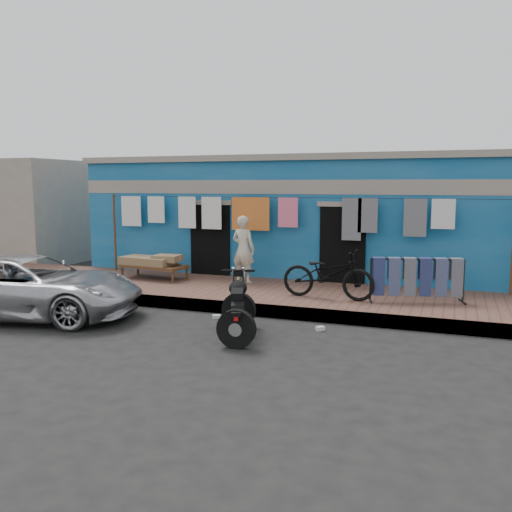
{
  "coord_description": "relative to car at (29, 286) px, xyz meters",
  "views": [
    {
      "loc": [
        3.84,
        -8.36,
        2.61
      ],
      "look_at": [
        0.0,
        2.0,
        1.15
      ],
      "focal_mm": 38.0,
      "sensor_mm": 36.0,
      "label": 1
    }
  ],
  "objects": [
    {
      "name": "ground",
      "position": [
        4.0,
        0.09,
        -0.63
      ],
      "size": [
        80.0,
        80.0,
        0.0
      ],
      "primitive_type": "plane",
      "color": "black",
      "rests_on": "ground"
    },
    {
      "name": "sidewalk",
      "position": [
        4.0,
        3.09,
        -0.51
      ],
      "size": [
        28.0,
        3.0,
        0.25
      ],
      "primitive_type": "cube",
      "color": "brown",
      "rests_on": "ground"
    },
    {
      "name": "curb",
      "position": [
        4.0,
        1.64,
        -0.51
      ],
      "size": [
        28.0,
        0.1,
        0.25
      ],
      "primitive_type": "cube",
      "color": "gray",
      "rests_on": "ground"
    },
    {
      "name": "building",
      "position": [
        4.0,
        7.08,
        1.05
      ],
      "size": [
        12.2,
        5.2,
        3.36
      ],
      "color": "#0F5792",
      "rests_on": "ground"
    },
    {
      "name": "neighbor_left",
      "position": [
        -7.0,
        7.09,
        1.07
      ],
      "size": [
        6.0,
        5.0,
        3.4
      ],
      "primitive_type": "cube",
      "color": "#9E9384",
      "rests_on": "ground"
    },
    {
      "name": "clothesline",
      "position": [
        3.52,
        4.34,
        1.18
      ],
      "size": [
        10.06,
        0.06,
        2.1
      ],
      "color": "brown",
      "rests_on": "sidewalk"
    },
    {
      "name": "car",
      "position": [
        0.0,
        0.0,
        0.0
      ],
      "size": [
        4.83,
        3.05,
        1.26
      ],
      "primitive_type": "imported",
      "rotation": [
        0.0,
        0.0,
        1.81
      ],
      "color": "#B6B6BB",
      "rests_on": "ground"
    },
    {
      "name": "seated_person",
      "position": [
        3.06,
        3.75,
        0.43
      ],
      "size": [
        0.64,
        0.49,
        1.63
      ],
      "primitive_type": "imported",
      "rotation": [
        0.0,
        0.0,
        2.97
      ],
      "color": "beige",
      "rests_on": "sidewalk"
    },
    {
      "name": "bicycle",
      "position": [
        5.38,
        2.66,
        0.25
      ],
      "size": [
        1.99,
        0.82,
        1.26
      ],
      "primitive_type": "imported",
      "rotation": [
        0.0,
        0.0,
        1.5
      ],
      "color": "black",
      "rests_on": "sidewalk"
    },
    {
      "name": "motorcycle",
      "position": [
        4.38,
        0.15,
        -0.08
      ],
      "size": [
        1.71,
        2.09,
        1.1
      ],
      "primitive_type": null,
      "rotation": [
        0.0,
        0.0,
        0.36
      ],
      "color": "black",
      "rests_on": "ground"
    },
    {
      "name": "charpoy",
      "position": [
        0.73,
        3.49,
        -0.09
      ],
      "size": [
        1.92,
        1.19,
        0.59
      ],
      "primitive_type": null,
      "rotation": [
        0.0,
        0.0,
        -0.1
      ],
      "color": "brown",
      "rests_on": "sidewalk"
    },
    {
      "name": "jeans_rack",
      "position": [
        7.14,
        2.96,
        0.08
      ],
      "size": [
        2.13,
        1.36,
        0.93
      ],
      "primitive_type": null,
      "rotation": [
        0.0,
        0.0,
        0.26
      ],
      "color": "black",
      "rests_on": "sidewalk"
    },
    {
      "name": "litter_a",
      "position": [
        3.5,
        1.19,
        -0.6
      ],
      "size": [
        0.19,
        0.17,
        0.07
      ],
      "primitive_type": "cube",
      "rotation": [
        0.0,
        0.0,
        0.38
      ],
      "color": "silver",
      "rests_on": "ground"
    },
    {
      "name": "litter_b",
      "position": [
        5.62,
        1.03,
        -0.59
      ],
      "size": [
        0.18,
        0.18,
        0.07
      ],
      "primitive_type": "cube",
      "rotation": [
        0.0,
        0.0,
        0.79
      ],
      "color": "silver",
      "rests_on": "ground"
    },
    {
      "name": "litter_c",
      "position": [
        4.06,
        1.13,
        -0.59
      ],
      "size": [
        0.22,
        0.25,
        0.09
      ],
      "primitive_type": "cube",
      "rotation": [
        0.0,
        0.0,
        1.38
      ],
      "color": "silver",
      "rests_on": "ground"
    }
  ]
}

